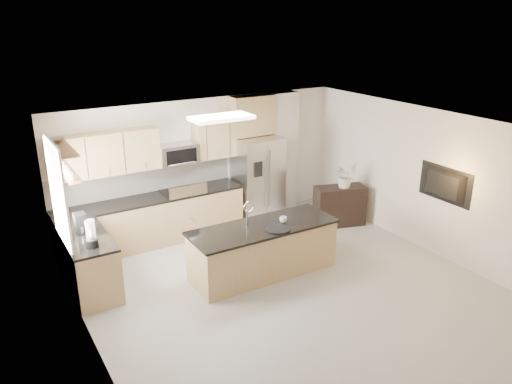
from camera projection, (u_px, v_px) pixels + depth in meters
floor at (295, 295)px, 7.80m from camera, size 6.50×6.50×0.00m
ceiling at (300, 132)px, 6.91m from camera, size 6.00×6.50×0.02m
wall_back at (203, 164)px, 9.96m from camera, size 6.00×0.02×2.60m
wall_front at (498, 332)px, 4.74m from camera, size 6.00×0.02×2.60m
wall_left at (91, 269)px, 5.89m from camera, size 0.02×6.50×2.60m
wall_right at (436, 184)px, 8.81m from camera, size 0.02×6.50×2.60m
back_counter at (153, 220)px, 9.39m from camera, size 3.55×0.66×1.44m
left_counter at (89, 262)px, 7.82m from camera, size 0.66×1.50×0.92m
range at (183, 213)px, 9.69m from camera, size 0.76×0.64×1.14m
upper_cabinets at (140, 149)px, 9.02m from camera, size 3.50×0.33×0.75m
microwave at (178, 154)px, 9.39m from camera, size 0.76×0.40×0.40m
refrigerator at (258, 180)px, 10.32m from camera, size 0.92×0.78×1.78m
partition_column at (282, 153)px, 10.73m from camera, size 0.60×0.30×2.60m
window at (58, 195)px, 7.27m from camera, size 0.04×1.15×1.65m
shelf_lower at (63, 172)px, 7.31m from camera, size 0.30×1.20×0.04m
shelf_upper at (60, 148)px, 7.18m from camera, size 0.30×1.20×0.04m
ceiling_fixture at (221, 118)px, 8.01m from camera, size 1.00×0.50×0.06m
island at (263, 249)px, 8.31m from camera, size 2.50×0.93×1.29m
credenza at (340, 206)px, 10.23m from camera, size 1.11×0.71×0.82m
cup at (283, 219)px, 8.29m from camera, size 0.15×0.15×0.10m
platter at (278, 229)px, 8.03m from camera, size 0.41×0.41×0.02m
blender at (91, 236)px, 7.24m from camera, size 0.18×0.18×0.42m
kettle at (91, 234)px, 7.49m from camera, size 0.18×0.18×0.22m
coffee_maker at (80, 224)px, 7.72m from camera, size 0.17×0.21×0.32m
bowl at (55, 140)px, 7.39m from camera, size 0.39×0.39×0.08m
flower_vase at (346, 169)px, 9.94m from camera, size 0.77×0.70×0.77m
television at (442, 185)px, 8.59m from camera, size 0.14×1.08×0.62m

